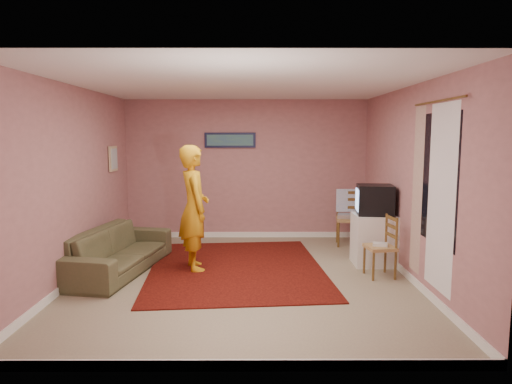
{
  "coord_description": "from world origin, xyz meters",
  "views": [
    {
      "loc": [
        0.16,
        -6.06,
        1.95
      ],
      "look_at": [
        0.18,
        0.6,
        1.11
      ],
      "focal_mm": 32.0,
      "sensor_mm": 36.0,
      "label": 1
    }
  ],
  "objects_px": {
    "tv_cabinet": "(374,240)",
    "sofa": "(118,250)",
    "chair_b": "(380,240)",
    "person": "(194,208)",
    "crt_tv": "(375,200)",
    "chair_a": "(349,213)"
  },
  "relations": [
    {
      "from": "tv_cabinet",
      "to": "sofa",
      "type": "xyz_separation_m",
      "value": [
        -3.75,
        -0.35,
        -0.07
      ]
    },
    {
      "from": "chair_b",
      "to": "person",
      "type": "height_order",
      "value": "person"
    },
    {
      "from": "crt_tv",
      "to": "chair_a",
      "type": "distance_m",
      "value": 1.28
    },
    {
      "from": "sofa",
      "to": "person",
      "type": "bearing_deg",
      "value": -74.02
    },
    {
      "from": "chair_b",
      "to": "sofa",
      "type": "relative_size",
      "value": 0.22
    },
    {
      "from": "crt_tv",
      "to": "chair_b",
      "type": "distance_m",
      "value": 0.76
    },
    {
      "from": "crt_tv",
      "to": "person",
      "type": "bearing_deg",
      "value": -167.72
    },
    {
      "from": "chair_a",
      "to": "person",
      "type": "relative_size",
      "value": 0.29
    },
    {
      "from": "sofa",
      "to": "chair_a",
      "type": "bearing_deg",
      "value": -56.67
    },
    {
      "from": "chair_b",
      "to": "crt_tv",
      "type": "bearing_deg",
      "value": 166.05
    },
    {
      "from": "crt_tv",
      "to": "chair_a",
      "type": "relative_size",
      "value": 1.1
    },
    {
      "from": "chair_b",
      "to": "tv_cabinet",
      "type": "bearing_deg",
      "value": 165.55
    },
    {
      "from": "chair_a",
      "to": "sofa",
      "type": "bearing_deg",
      "value": -149.97
    },
    {
      "from": "tv_cabinet",
      "to": "person",
      "type": "relative_size",
      "value": 0.42
    },
    {
      "from": "person",
      "to": "chair_a",
      "type": "bearing_deg",
      "value": -79.17
    },
    {
      "from": "tv_cabinet",
      "to": "chair_b",
      "type": "height_order",
      "value": "chair_b"
    },
    {
      "from": "chair_b",
      "to": "sofa",
      "type": "height_order",
      "value": "chair_b"
    },
    {
      "from": "sofa",
      "to": "person",
      "type": "xyz_separation_m",
      "value": [
        1.08,
        0.11,
        0.59
      ]
    },
    {
      "from": "sofa",
      "to": "person",
      "type": "distance_m",
      "value": 1.24
    },
    {
      "from": "crt_tv",
      "to": "sofa",
      "type": "height_order",
      "value": "crt_tv"
    },
    {
      "from": "chair_b",
      "to": "person",
      "type": "bearing_deg",
      "value": -105.79
    },
    {
      "from": "chair_b",
      "to": "person",
      "type": "distance_m",
      "value": 2.65
    }
  ]
}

